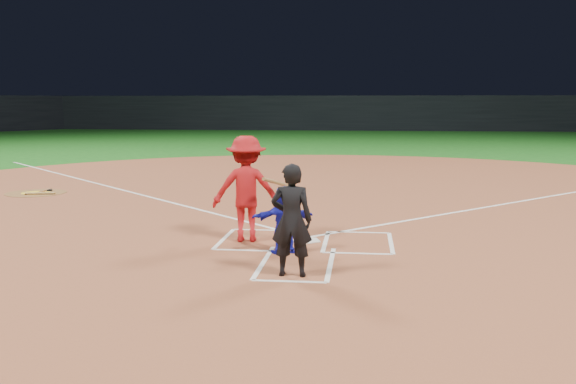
# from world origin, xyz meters

# --- Properties ---
(ground) EXTENTS (120.00, 120.00, 0.00)m
(ground) POSITION_xyz_m (0.00, 0.00, 0.00)
(ground) COLOR #145316
(ground) RESTS_ON ground
(home_plate_dirt) EXTENTS (28.00, 28.00, 0.01)m
(home_plate_dirt) POSITION_xyz_m (0.00, 6.00, 0.01)
(home_plate_dirt) COLOR brown
(home_plate_dirt) RESTS_ON ground
(stadium_wall_far) EXTENTS (80.00, 1.20, 3.20)m
(stadium_wall_far) POSITION_xyz_m (0.00, 48.00, 1.60)
(stadium_wall_far) COLOR black
(stadium_wall_far) RESTS_ON ground
(home_plate) EXTENTS (0.60, 0.60, 0.02)m
(home_plate) POSITION_xyz_m (0.00, 0.00, 0.02)
(home_plate) COLOR silver
(home_plate) RESTS_ON home_plate_dirt
(on_deck_circle) EXTENTS (1.70, 1.70, 0.01)m
(on_deck_circle) POSITION_xyz_m (-8.34, 5.47, 0.02)
(on_deck_circle) COLOR brown
(on_deck_circle) RESTS_ON home_plate_dirt
(on_deck_logo) EXTENTS (0.80, 0.80, 0.00)m
(on_deck_logo) POSITION_xyz_m (-8.34, 5.47, 0.02)
(on_deck_logo) COLOR yellow
(on_deck_logo) RESTS_ON on_deck_circle
(on_deck_bat_a) EXTENTS (0.15, 0.84, 0.06)m
(on_deck_bat_a) POSITION_xyz_m (-8.19, 5.72, 0.05)
(on_deck_bat_a) COLOR #9B6239
(on_deck_bat_a) RESTS_ON on_deck_circle
(on_deck_bat_c) EXTENTS (0.82, 0.30, 0.06)m
(on_deck_bat_c) POSITION_xyz_m (-8.04, 5.17, 0.05)
(on_deck_bat_c) COLOR olive
(on_deck_bat_c) RESTS_ON on_deck_circle
(bat_weight_donut) EXTENTS (0.19, 0.19, 0.05)m
(bat_weight_donut) POSITION_xyz_m (-8.14, 5.87, 0.05)
(bat_weight_donut) COLOR black
(bat_weight_donut) RESTS_ON on_deck_circle
(catcher) EXTENTS (1.15, 0.73, 1.19)m
(catcher) POSITION_xyz_m (-0.30, -1.01, 0.61)
(catcher) COLOR #1518B1
(catcher) RESTS_ON home_plate_dirt
(umpire) EXTENTS (0.63, 0.42, 1.71)m
(umpire) POSITION_xyz_m (-0.00, -2.47, 0.87)
(umpire) COLOR black
(umpire) RESTS_ON home_plate_dirt
(chalk_markings) EXTENTS (28.35, 17.32, 0.01)m
(chalk_markings) POSITION_xyz_m (0.00, 5.29, 0.01)
(chalk_markings) COLOR white
(chalk_markings) RESTS_ON home_plate_dirt
(batter_at_plate) EXTENTS (1.51, 0.99, 1.99)m
(batter_at_plate) POSITION_xyz_m (-1.12, -0.11, 1.01)
(batter_at_plate) COLOR #A91216
(batter_at_plate) RESTS_ON home_plate_dirt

